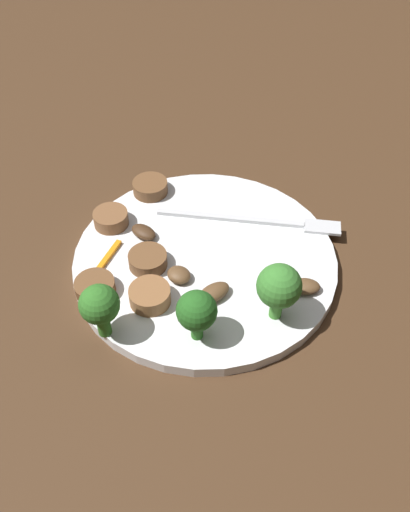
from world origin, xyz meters
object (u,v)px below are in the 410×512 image
at_px(sausage_slice_0, 148,260).
at_px(sausage_slice_3, 111,219).
at_px(broccoli_floret_0, 199,312).
at_px(mushroom_1, 214,293).
at_px(mushroom_2, 144,232).
at_px(mushroom_3, 304,286).
at_px(pepper_strip_2, 109,255).
at_px(sausage_slice_1, 95,287).
at_px(plate, 205,260).
at_px(broccoli_floret_1, 279,287).
at_px(broccoli_floret_2, 100,306).
at_px(fork, 262,221).
at_px(sausage_slice_2, 150,187).
at_px(mushroom_0, 179,275).
at_px(sausage_slice_4, 150,296).

distance_m(sausage_slice_0, sausage_slice_3, 0.07).
height_order(broccoli_floret_0, sausage_slice_0, broccoli_floret_0).
relative_size(mushroom_1, mushroom_2, 1.16).
height_order(mushroom_3, pepper_strip_2, mushroom_3).
xyz_separation_m(sausage_slice_1, sausage_slice_3, (-0.00, 0.09, 0.00)).
relative_size(plate, broccoli_floret_1, 4.37).
relative_size(broccoli_floret_1, mushroom_3, 2.04).
xyz_separation_m(plate, broccoli_floret_2, (-0.08, -0.09, 0.04)).
bearing_deg(sausage_slice_3, fork, 4.72).
distance_m(sausage_slice_2, mushroom_0, 0.12).
bearing_deg(sausage_slice_0, sausage_slice_3, 130.18).
xyz_separation_m(fork, sausage_slice_0, (-0.10, -0.06, 0.00)).
height_order(plate, sausage_slice_0, sausage_slice_0).
relative_size(sausage_slice_3, mushroom_2, 1.24).
height_order(broccoli_floret_2, sausage_slice_3, broccoli_floret_2).
xyz_separation_m(broccoli_floret_0, mushroom_2, (-0.06, 0.11, -0.03)).
bearing_deg(fork, mushroom_1, -109.55).
height_order(sausage_slice_0, mushroom_1, sausage_slice_0).
bearing_deg(broccoli_floret_1, sausage_slice_0, 156.74).
bearing_deg(broccoli_floret_2, mushroom_1, 26.61).
xyz_separation_m(sausage_slice_3, mushroom_3, (0.18, -0.07, -0.00)).
xyz_separation_m(fork, sausage_slice_1, (-0.14, -0.10, 0.00)).
relative_size(broccoli_floret_1, sausage_slice_0, 1.59).
bearing_deg(pepper_strip_2, mushroom_2, 46.55).
xyz_separation_m(broccoli_floret_1, mushroom_2, (-0.12, 0.09, -0.03)).
bearing_deg(sausage_slice_2, sausage_slice_1, -101.99).
height_order(sausage_slice_4, mushroom_2, sausage_slice_4).
distance_m(sausage_slice_4, mushroom_2, 0.08).
bearing_deg(sausage_slice_1, mushroom_0, 15.33).
bearing_deg(sausage_slice_4, mushroom_1, 8.96).
xyz_separation_m(sausage_slice_2, mushroom_2, (0.00, -0.06, -0.00)).
bearing_deg(pepper_strip_2, sausage_slice_3, 98.23).
bearing_deg(broccoli_floret_1, sausage_slice_2, 129.88).
relative_size(sausage_slice_1, mushroom_3, 1.28).
relative_size(sausage_slice_3, mushroom_3, 1.23).
height_order(broccoli_floret_0, mushroom_0, broccoli_floret_0).
xyz_separation_m(sausage_slice_2, sausage_slice_3, (-0.03, -0.05, 0.00)).
xyz_separation_m(mushroom_2, mushroom_3, (0.15, -0.06, 0.00)).
relative_size(broccoli_floret_0, mushroom_2, 1.82).
distance_m(sausage_slice_2, sausage_slice_3, 0.06).
height_order(broccoli_floret_0, mushroom_1, broccoli_floret_0).
height_order(plate, mushroom_3, mushroom_3).
xyz_separation_m(broccoli_floret_2, pepper_strip_2, (-0.01, 0.08, -0.03)).
relative_size(fork, sausage_slice_4, 5.07).
distance_m(sausage_slice_3, mushroom_2, 0.04).
distance_m(mushroom_0, mushroom_2, 0.07).
xyz_separation_m(plate, mushroom_0, (-0.02, -0.03, 0.01)).
height_order(broccoli_floret_2, mushroom_2, broccoli_floret_2).
height_order(mushroom_2, mushroom_3, same).
height_order(mushroom_0, mushroom_1, same).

